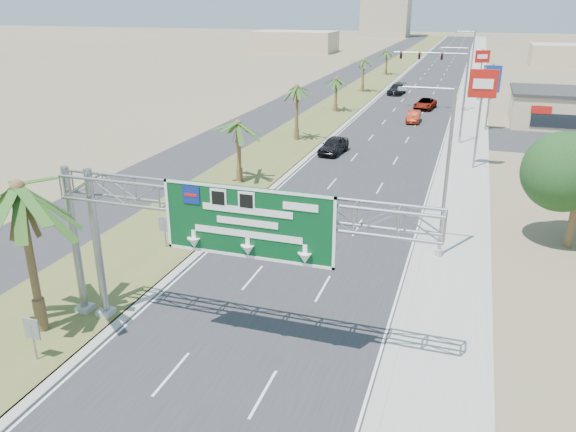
% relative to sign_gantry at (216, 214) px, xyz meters
% --- Properties ---
extents(road, '(12.00, 300.00, 0.02)m').
position_rel_sign_gantry_xyz_m(road, '(1.06, 100.07, -6.05)').
color(road, '#28282B').
rests_on(road, ground).
extents(sidewalk_right, '(4.00, 300.00, 0.10)m').
position_rel_sign_gantry_xyz_m(sidewalk_right, '(9.56, 100.07, -6.01)').
color(sidewalk_right, '#9E9B93').
rests_on(sidewalk_right, ground).
extents(median_grass, '(7.00, 300.00, 0.12)m').
position_rel_sign_gantry_xyz_m(median_grass, '(-8.94, 100.07, -6.00)').
color(median_grass, '#545E29').
rests_on(median_grass, ground).
extents(opposing_road, '(8.00, 300.00, 0.02)m').
position_rel_sign_gantry_xyz_m(opposing_road, '(-15.94, 100.07, -6.05)').
color(opposing_road, '#28282B').
rests_on(opposing_road, ground).
extents(sign_gantry, '(16.75, 1.24, 7.50)m').
position_rel_sign_gantry_xyz_m(sign_gantry, '(0.00, 0.00, 0.00)').
color(sign_gantry, gray).
rests_on(sign_gantry, ground).
extents(palm_near, '(5.70, 5.70, 8.35)m').
position_rel_sign_gantry_xyz_m(palm_near, '(-8.14, -1.93, 0.87)').
color(palm_near, brown).
rests_on(palm_near, ground).
extents(palm_row_b, '(3.99, 3.99, 5.95)m').
position_rel_sign_gantry_xyz_m(palm_row_b, '(-8.44, 22.07, -1.16)').
color(palm_row_b, brown).
rests_on(palm_row_b, ground).
extents(palm_row_c, '(3.99, 3.99, 6.75)m').
position_rel_sign_gantry_xyz_m(palm_row_c, '(-8.44, 38.07, -0.39)').
color(palm_row_c, brown).
rests_on(palm_row_c, ground).
extents(palm_row_d, '(3.99, 3.99, 5.45)m').
position_rel_sign_gantry_xyz_m(palm_row_d, '(-8.44, 56.07, -1.64)').
color(palm_row_d, brown).
rests_on(palm_row_d, ground).
extents(palm_row_e, '(3.99, 3.99, 6.15)m').
position_rel_sign_gantry_xyz_m(palm_row_e, '(-8.44, 75.07, -0.97)').
color(palm_row_e, brown).
rests_on(palm_row_e, ground).
extents(palm_row_f, '(3.99, 3.99, 5.75)m').
position_rel_sign_gantry_xyz_m(palm_row_f, '(-8.44, 100.07, -1.35)').
color(palm_row_f, brown).
rests_on(palm_row_f, ground).
extents(streetlight_near, '(3.27, 0.44, 10.00)m').
position_rel_sign_gantry_xyz_m(streetlight_near, '(8.36, 12.07, -1.36)').
color(streetlight_near, gray).
rests_on(streetlight_near, ground).
extents(streetlight_mid, '(3.27, 0.44, 10.00)m').
position_rel_sign_gantry_xyz_m(streetlight_mid, '(8.36, 42.07, -1.36)').
color(streetlight_mid, gray).
rests_on(streetlight_mid, ground).
extents(streetlight_far, '(3.27, 0.44, 10.00)m').
position_rel_sign_gantry_xyz_m(streetlight_far, '(8.36, 78.07, -1.36)').
color(streetlight_far, gray).
rests_on(streetlight_far, ground).
extents(signal_mast, '(10.28, 0.71, 8.00)m').
position_rel_sign_gantry_xyz_m(signal_mast, '(6.23, 62.05, -1.21)').
color(signal_mast, gray).
rests_on(signal_mast, ground).
extents(median_signback_a, '(0.75, 0.08, 2.08)m').
position_rel_sign_gantry_xyz_m(median_signback_a, '(-6.74, -3.93, -4.61)').
color(median_signback_a, gray).
rests_on(median_signback_a, ground).
extents(median_signback_b, '(0.75, 0.08, 2.08)m').
position_rel_sign_gantry_xyz_m(median_signback_b, '(-7.44, 8.07, -4.61)').
color(median_signback_b, gray).
rests_on(median_signback_b, ground).
extents(building_distant_left, '(24.00, 14.00, 6.00)m').
position_rel_sign_gantry_xyz_m(building_distant_left, '(-43.94, 150.07, -3.06)').
color(building_distant_left, tan).
rests_on(building_distant_left, ground).
extents(building_distant_right, '(20.00, 12.00, 5.00)m').
position_rel_sign_gantry_xyz_m(building_distant_right, '(31.06, 130.07, -3.56)').
color(building_distant_right, tan).
rests_on(building_distant_right, ground).
extents(car_left_lane, '(2.49, 5.07, 1.66)m').
position_rel_sign_gantry_xyz_m(car_left_lane, '(-3.23, 33.83, -5.23)').
color(car_left_lane, black).
rests_on(car_left_lane, ground).
extents(car_mid_lane, '(1.64, 4.43, 1.45)m').
position_rel_sign_gantry_xyz_m(car_mid_lane, '(2.56, 52.21, -5.33)').
color(car_mid_lane, maroon).
rests_on(car_mid_lane, ground).
extents(car_right_lane, '(3.12, 5.60, 1.48)m').
position_rel_sign_gantry_xyz_m(car_right_lane, '(3.06, 62.14, -5.32)').
color(car_right_lane, gray).
rests_on(car_right_lane, ground).
extents(car_far, '(2.72, 5.79, 1.63)m').
position_rel_sign_gantry_xyz_m(car_far, '(-2.65, 74.68, -5.24)').
color(car_far, black).
rests_on(car_far, ground).
extents(pole_sign_red_near, '(2.42, 0.56, 9.02)m').
position_rel_sign_gantry_xyz_m(pole_sign_red_near, '(10.16, 32.51, 1.04)').
color(pole_sign_red_near, gray).
rests_on(pole_sign_red_near, ground).
extents(pole_sign_blue, '(2.01, 0.44, 7.68)m').
position_rel_sign_gantry_xyz_m(pole_sign_blue, '(11.22, 49.96, -0.38)').
color(pole_sign_blue, gray).
rests_on(pole_sign_blue, ground).
extents(pole_sign_red_far, '(2.13, 1.17, 7.67)m').
position_rel_sign_gantry_xyz_m(pole_sign_red_far, '(10.06, 72.26, -0.04)').
color(pole_sign_red_far, gray).
rests_on(pole_sign_red_far, ground).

